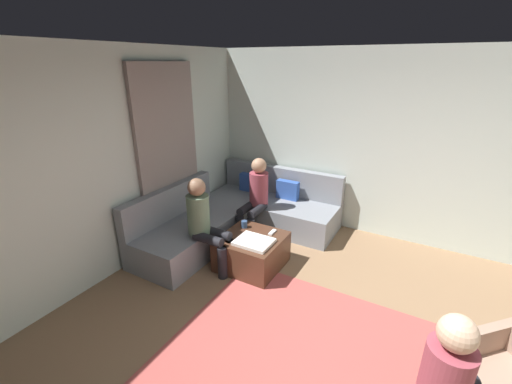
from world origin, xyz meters
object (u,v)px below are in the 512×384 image
object	(u,v)px
person_on_couch_side	(205,221)
game_remote	(272,232)
sectional_couch	(238,216)
coffee_mug	(244,224)
person_on_couch_back	(256,195)
ottoman	(252,251)
person_on_armchair	(455,384)

from	to	relation	value
person_on_couch_side	game_remote	bearing A→B (deg)	128.43
sectional_couch	game_remote	distance (m)	0.95
game_remote	person_on_couch_side	bearing A→B (deg)	-141.57
coffee_mug	person_on_couch_side	xyz separation A→B (m)	(-0.27, -0.49, 0.19)
coffee_mug	person_on_couch_back	size ratio (longest dim) A/B	0.08
sectional_couch	coffee_mug	xyz separation A→B (m)	(0.41, -0.50, 0.19)
person_on_couch_side	sectional_couch	bearing A→B (deg)	-171.54
ottoman	game_remote	world-z (taller)	game_remote
sectional_couch	game_remote	world-z (taller)	sectional_couch
sectional_couch	person_on_armchair	bearing A→B (deg)	-35.12
sectional_couch	person_on_armchair	xyz separation A→B (m)	(2.85, -2.01, 0.36)
ottoman	person_on_armchair	bearing A→B (deg)	-30.80
ottoman	person_on_couch_side	distance (m)	0.73
game_remote	ottoman	bearing A→B (deg)	-129.29
game_remote	person_on_couch_back	bearing A→B (deg)	136.21
ottoman	game_remote	xyz separation A→B (m)	(0.18, 0.22, 0.22)
game_remote	person_on_armchair	xyz separation A→B (m)	(2.04, -1.54, 0.21)
game_remote	person_on_couch_back	distance (m)	0.78
sectional_couch	ottoman	xyz separation A→B (m)	(0.63, -0.68, -0.07)
coffee_mug	person_on_couch_back	xyz separation A→B (m)	(-0.14, 0.56, 0.19)
game_remote	person_on_armchair	size ratio (longest dim) A/B	0.13
sectional_couch	person_on_armchair	distance (m)	3.51
person_on_armchair	person_on_couch_side	bearing A→B (deg)	-155.86
ottoman	coffee_mug	distance (m)	0.38
sectional_couch	person_on_couch_back	xyz separation A→B (m)	(0.27, 0.06, 0.38)
game_remote	sectional_couch	bearing A→B (deg)	150.35
game_remote	person_on_couch_side	size ratio (longest dim) A/B	0.12
sectional_couch	person_on_couch_side	distance (m)	1.07
coffee_mug	person_on_couch_side	size ratio (longest dim) A/B	0.08
sectional_couch	person_on_couch_back	distance (m)	0.47
person_on_couch_back	person_on_armchair	xyz separation A→B (m)	(2.58, -2.06, -0.01)
sectional_couch	person_on_couch_back	world-z (taller)	person_on_couch_back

